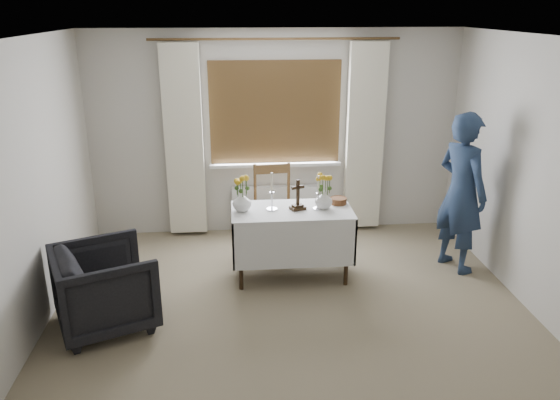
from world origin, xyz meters
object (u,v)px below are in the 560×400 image
at_px(altar_table, 292,243).
at_px(armchair, 105,288).
at_px(flower_vase_right, 324,200).
at_px(wooden_chair, 275,210).
at_px(flower_vase_left, 242,201).
at_px(wooden_cross, 298,195).
at_px(person, 461,193).

bearing_deg(altar_table, armchair, -155.50).
relative_size(altar_table, flower_vase_right, 6.50).
distance_m(wooden_chair, flower_vase_left, 0.85).
bearing_deg(flower_vase_right, wooden_cross, -177.90).
xyz_separation_m(person, flower_vase_left, (-2.32, -0.06, -0.00)).
height_order(wooden_chair, flower_vase_right, wooden_chair).
xyz_separation_m(wooden_chair, person, (1.94, -0.61, 0.36)).
bearing_deg(armchair, flower_vase_left, -79.59).
xyz_separation_m(armchair, wooden_cross, (1.81, 0.80, 0.54)).
bearing_deg(wooden_cross, flower_vase_left, 157.40).
height_order(wooden_chair, wooden_cross, wooden_cross).
relative_size(altar_table, flower_vase_left, 6.16).
relative_size(person, flower_vase_left, 8.61).
bearing_deg(flower_vase_left, armchair, -146.96).
bearing_deg(wooden_chair, armchair, -143.13).
xyz_separation_m(wooden_chair, flower_vase_left, (-0.39, -0.66, 0.36)).
bearing_deg(flower_vase_right, flower_vase_left, 179.91).
bearing_deg(armchair, person, -98.97).
xyz_separation_m(wooden_cross, flower_vase_left, (-0.57, 0.01, -0.06)).
xyz_separation_m(wooden_cross, flower_vase_right, (0.27, 0.01, -0.06)).
height_order(wooden_chair, flower_vase_left, wooden_chair).
distance_m(armchair, flower_vase_right, 2.28).
height_order(altar_table, wooden_cross, wooden_cross).
bearing_deg(armchair, wooden_cross, -88.89).
distance_m(altar_table, flower_vase_right, 0.58).
bearing_deg(armchair, wooden_chair, -70.51).
bearing_deg(altar_table, wooden_chair, 100.35).
distance_m(altar_table, wooden_cross, 0.54).
height_order(flower_vase_left, flower_vase_right, flower_vase_left).
distance_m(armchair, person, 3.70).
distance_m(altar_table, armchair, 1.92).
height_order(person, wooden_cross, person).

